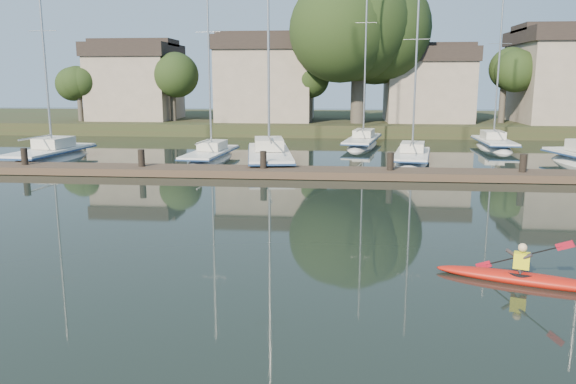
# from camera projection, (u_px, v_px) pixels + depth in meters

# --- Properties ---
(ground) EXTENTS (160.00, 160.00, 0.00)m
(ground) POSITION_uv_depth(u_px,v_px,m) (308.00, 279.00, 12.97)
(ground) COLOR black
(ground) RESTS_ON ground
(kayak) EXTENTS (3.96, 1.81, 1.28)m
(kayak) POSITION_uv_depth(u_px,v_px,m) (526.00, 276.00, 12.68)
(kayak) COLOR #B01A0D
(kayak) RESTS_ON ground
(dock) EXTENTS (34.00, 2.00, 1.80)m
(dock) POSITION_uv_depth(u_px,v_px,m) (326.00, 173.00, 26.60)
(dock) COLOR #473528
(dock) RESTS_ON ground
(sailboat_0) EXTENTS (2.84, 8.08, 12.59)m
(sailboat_0) POSITION_uv_depth(u_px,v_px,m) (51.00, 164.00, 32.22)
(sailboat_0) COLOR white
(sailboat_0) RESTS_ON ground
(sailboat_1) EXTENTS (2.40, 7.65, 12.33)m
(sailboat_1) POSITION_uv_depth(u_px,v_px,m) (211.00, 163.00, 32.22)
(sailboat_1) COLOR white
(sailboat_1) RESTS_ON ground
(sailboat_2) EXTENTS (3.89, 10.20, 16.48)m
(sailboat_2) POSITION_uv_depth(u_px,v_px,m) (269.00, 167.00, 31.09)
(sailboat_2) COLOR white
(sailboat_2) RESTS_ON ground
(sailboat_3) EXTENTS (3.05, 7.41, 11.61)m
(sailboat_3) POSITION_uv_depth(u_px,v_px,m) (411.00, 165.00, 31.38)
(sailboat_3) COLOR white
(sailboat_3) RESTS_ON ground
(sailboat_6) EXTENTS (3.40, 9.20, 14.32)m
(sailboat_6) POSITION_uv_depth(u_px,v_px,m) (362.00, 148.00, 39.58)
(sailboat_6) COLOR white
(sailboat_6) RESTS_ON ground
(sailboat_7) EXTENTS (2.14, 7.47, 11.96)m
(sailboat_7) POSITION_uv_depth(u_px,v_px,m) (493.00, 150.00, 38.12)
(sailboat_7) COLOR white
(sailboat_7) RESTS_ON ground
(shore) EXTENTS (90.00, 25.25, 12.75)m
(shore) POSITION_uv_depth(u_px,v_px,m) (352.00, 94.00, 51.52)
(shore) COLOR #28361B
(shore) RESTS_ON ground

